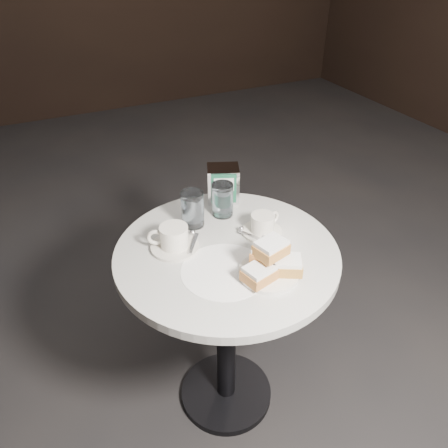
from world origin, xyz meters
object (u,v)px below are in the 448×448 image
at_px(beignet_plate, 270,263).
at_px(napkin_dispenser, 223,184).
at_px(coffee_cup_right, 263,225).
at_px(water_glass_left, 193,209).
at_px(cafe_table, 227,296).
at_px(coffee_cup_left, 174,239).
at_px(water_glass_right, 223,200).

bearing_deg(beignet_plate, napkin_dispenser, 82.34).
relative_size(coffee_cup_right, water_glass_left, 1.30).
bearing_deg(water_glass_left, napkin_dispenser, 32.59).
bearing_deg(cafe_table, water_glass_left, 103.10).
bearing_deg(coffee_cup_left, beignet_plate, -29.52).
relative_size(coffee_cup_left, napkin_dispenser, 1.42).
relative_size(coffee_cup_right, water_glass_right, 1.36).
distance_m(cafe_table, napkin_dispenser, 0.40).
height_order(coffee_cup_left, water_glass_left, water_glass_left).
xyz_separation_m(beignet_plate, water_glass_right, (0.01, 0.35, 0.01)).
xyz_separation_m(coffee_cup_right, water_glass_left, (-0.19, 0.14, 0.03)).
xyz_separation_m(beignet_plate, napkin_dispenser, (0.06, 0.44, 0.02)).
xyz_separation_m(cafe_table, napkin_dispenser, (0.12, 0.28, 0.26)).
bearing_deg(cafe_table, beignet_plate, -68.92).
distance_m(cafe_table, water_glass_left, 0.31).
height_order(beignet_plate, water_glass_right, water_glass_right).
bearing_deg(water_glass_right, coffee_cup_right, -65.85).
bearing_deg(beignet_plate, water_glass_left, 106.96).
height_order(beignet_plate, water_glass_left, water_glass_left).
bearing_deg(cafe_table, napkin_dispenser, 66.74).
bearing_deg(coffee_cup_right, beignet_plate, -128.27).
xyz_separation_m(coffee_cup_left, water_glass_left, (0.10, 0.10, 0.03)).
xyz_separation_m(coffee_cup_right, water_glass_right, (-0.07, 0.16, 0.03)).
bearing_deg(cafe_table, coffee_cup_right, 12.80).
height_order(coffee_cup_right, water_glass_right, water_glass_right).
distance_m(cafe_table, beignet_plate, 0.29).
distance_m(water_glass_right, napkin_dispenser, 0.10).
height_order(coffee_cup_left, water_glass_right, water_glass_right).
relative_size(cafe_table, water_glass_left, 6.08).
xyz_separation_m(coffee_cup_right, napkin_dispenser, (-0.03, 0.24, 0.04)).
height_order(water_glass_right, napkin_dispenser, napkin_dispenser).
relative_size(beignet_plate, coffee_cup_left, 1.00).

